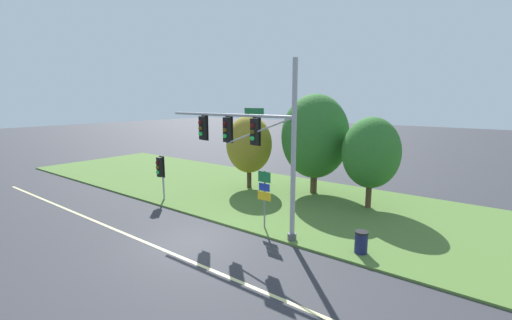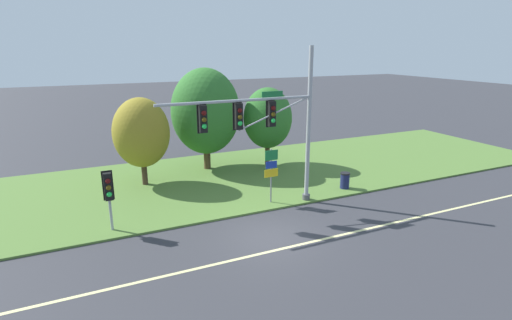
{
  "view_description": "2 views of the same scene",
  "coord_description": "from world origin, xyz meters",
  "px_view_note": "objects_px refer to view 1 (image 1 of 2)",
  "views": [
    {
      "loc": [
        11.22,
        -9.66,
        6.34
      ],
      "look_at": [
        0.66,
        4.05,
        3.28
      ],
      "focal_mm": 24.0,
      "sensor_mm": 36.0,
      "label": 1
    },
    {
      "loc": [
        -7.2,
        -14.13,
        8.01
      ],
      "look_at": [
        1.18,
        4.01,
        2.3
      ],
      "focal_mm": 28.0,
      "sensor_mm": 36.0,
      "label": 2
    }
  ],
  "objects_px": {
    "traffic_signal_mast": "(251,139)",
    "tree_left_of_mast": "(315,136)",
    "pedestrian_signal_near_kerb": "(160,169)",
    "trash_bin": "(361,242)",
    "route_sign_post": "(264,191)",
    "tree_behind_signpost": "(371,153)",
    "tree_nearest_road": "(249,144)"
  },
  "relations": [
    {
      "from": "traffic_signal_mast",
      "to": "tree_left_of_mast",
      "type": "height_order",
      "value": "traffic_signal_mast"
    },
    {
      "from": "traffic_signal_mast",
      "to": "pedestrian_signal_near_kerb",
      "type": "relative_size",
      "value": 2.86
    },
    {
      "from": "traffic_signal_mast",
      "to": "trash_bin",
      "type": "bearing_deg",
      "value": 6.39
    },
    {
      "from": "tree_left_of_mast",
      "to": "trash_bin",
      "type": "distance_m",
      "value": 9.85
    },
    {
      "from": "pedestrian_signal_near_kerb",
      "to": "traffic_signal_mast",
      "type": "bearing_deg",
      "value": -2.57
    },
    {
      "from": "pedestrian_signal_near_kerb",
      "to": "trash_bin",
      "type": "distance_m",
      "value": 12.86
    },
    {
      "from": "tree_left_of_mast",
      "to": "route_sign_post",
      "type": "bearing_deg",
      "value": -81.02
    },
    {
      "from": "route_sign_post",
      "to": "tree_left_of_mast",
      "type": "distance_m",
      "value": 7.56
    },
    {
      "from": "trash_bin",
      "to": "traffic_signal_mast",
      "type": "bearing_deg",
      "value": -173.61
    },
    {
      "from": "tree_behind_signpost",
      "to": "tree_nearest_road",
      "type": "bearing_deg",
      "value": -175.61
    },
    {
      "from": "route_sign_post",
      "to": "tree_left_of_mast",
      "type": "xyz_separation_m",
      "value": [
        -1.14,
        7.2,
        2.0
      ]
    },
    {
      "from": "tree_behind_signpost",
      "to": "trash_bin",
      "type": "height_order",
      "value": "tree_behind_signpost"
    },
    {
      "from": "tree_nearest_road",
      "to": "trash_bin",
      "type": "xyz_separation_m",
      "value": [
        10.35,
        -5.55,
        -2.65
      ]
    },
    {
      "from": "route_sign_post",
      "to": "tree_nearest_road",
      "type": "distance_m",
      "value": 8.01
    },
    {
      "from": "tree_nearest_road",
      "to": "traffic_signal_mast",
      "type": "bearing_deg",
      "value": -50.49
    },
    {
      "from": "pedestrian_signal_near_kerb",
      "to": "trash_bin",
      "type": "xyz_separation_m",
      "value": [
        12.77,
        0.26,
        -1.5
      ]
    },
    {
      "from": "pedestrian_signal_near_kerb",
      "to": "route_sign_post",
      "type": "height_order",
      "value": "route_sign_post"
    },
    {
      "from": "traffic_signal_mast",
      "to": "route_sign_post",
      "type": "distance_m",
      "value": 2.65
    },
    {
      "from": "traffic_signal_mast",
      "to": "tree_left_of_mast",
      "type": "distance_m",
      "value": 7.71
    },
    {
      "from": "traffic_signal_mast",
      "to": "tree_behind_signpost",
      "type": "height_order",
      "value": "traffic_signal_mast"
    },
    {
      "from": "pedestrian_signal_near_kerb",
      "to": "tree_behind_signpost",
      "type": "distance_m",
      "value": 12.69
    },
    {
      "from": "tree_nearest_road",
      "to": "tree_left_of_mast",
      "type": "distance_m",
      "value": 4.68
    },
    {
      "from": "traffic_signal_mast",
      "to": "trash_bin",
      "type": "height_order",
      "value": "traffic_signal_mast"
    },
    {
      "from": "pedestrian_signal_near_kerb",
      "to": "trash_bin",
      "type": "relative_size",
      "value": 2.99
    },
    {
      "from": "pedestrian_signal_near_kerb",
      "to": "tree_left_of_mast",
      "type": "xyz_separation_m",
      "value": [
        6.79,
        7.32,
        1.87
      ]
    },
    {
      "from": "pedestrian_signal_near_kerb",
      "to": "tree_nearest_road",
      "type": "xyz_separation_m",
      "value": [
        2.42,
        5.8,
        1.15
      ]
    },
    {
      "from": "tree_behind_signpost",
      "to": "trash_bin",
      "type": "distance_m",
      "value": 7.05
    },
    {
      "from": "traffic_signal_mast",
      "to": "route_sign_post",
      "type": "relative_size",
      "value": 2.76
    },
    {
      "from": "tree_behind_signpost",
      "to": "trash_bin",
      "type": "relative_size",
      "value": 5.7
    },
    {
      "from": "tree_left_of_mast",
      "to": "tree_behind_signpost",
      "type": "bearing_deg",
      "value": -12.12
    },
    {
      "from": "pedestrian_signal_near_kerb",
      "to": "tree_behind_signpost",
      "type": "relative_size",
      "value": 0.53
    },
    {
      "from": "tree_nearest_road",
      "to": "tree_behind_signpost",
      "type": "relative_size",
      "value": 0.97
    }
  ]
}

